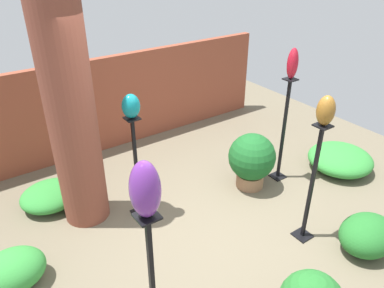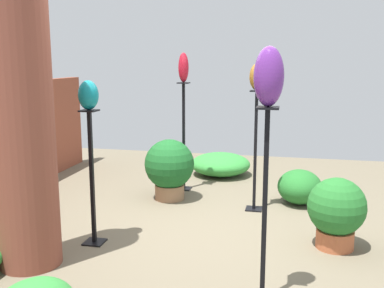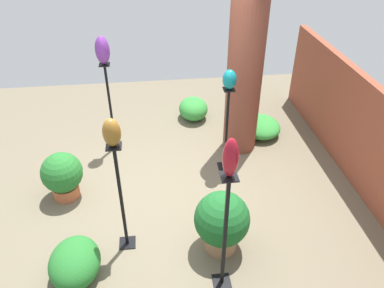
% 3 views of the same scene
% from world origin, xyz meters
% --- Properties ---
extents(ground_plane, '(8.00, 8.00, 0.00)m').
position_xyz_m(ground_plane, '(0.00, 0.00, 0.00)').
color(ground_plane, '#6B604C').
extents(brick_pillar, '(0.55, 0.55, 2.76)m').
position_xyz_m(brick_pillar, '(-1.18, 1.27, 1.38)').
color(brick_pillar, brown).
rests_on(brick_pillar, ground).
extents(pedestal_ruby, '(0.20, 0.20, 1.53)m').
position_xyz_m(pedestal_ruby, '(1.47, 0.47, 0.71)').
color(pedestal_ruby, black).
rests_on(pedestal_ruby, ground).
extents(pedestal_teal, '(0.20, 0.20, 1.36)m').
position_xyz_m(pedestal_teal, '(-0.62, 0.91, 0.63)').
color(pedestal_teal, black).
rests_on(pedestal_teal, ground).
extents(pedestal_bronze, '(0.20, 0.20, 1.48)m').
position_xyz_m(pedestal_bronze, '(0.78, -0.59, 0.69)').
color(pedestal_bronze, black).
rests_on(pedestal_bronze, ground).
extents(pedestal_violet, '(0.20, 0.20, 1.50)m').
position_xyz_m(pedestal_violet, '(-1.37, -0.83, 0.70)').
color(pedestal_violet, black).
rests_on(pedestal_violet, ground).
extents(art_vase_ruby, '(0.14, 0.14, 0.41)m').
position_xyz_m(art_vase_ruby, '(1.47, 0.47, 1.73)').
color(art_vase_ruby, maroon).
rests_on(art_vase_ruby, pedestal_ruby).
extents(art_vase_teal, '(0.21, 0.19, 0.28)m').
position_xyz_m(art_vase_teal, '(-0.62, 0.91, 1.50)').
color(art_vase_teal, '#0F727A').
rests_on(art_vase_teal, pedestal_teal).
extents(art_vase_bronze, '(0.18, 0.19, 0.32)m').
position_xyz_m(art_vase_bronze, '(0.78, -0.59, 1.64)').
color(art_vase_bronze, brown).
rests_on(art_vase_bronze, pedestal_bronze).
extents(art_vase_violet, '(0.21, 0.22, 0.43)m').
position_xyz_m(art_vase_violet, '(-1.37, -0.83, 1.72)').
color(art_vase_violet, '#6B2D8C').
rests_on(art_vase_violet, pedestal_violet).
extents(potted_plant_walkway_edge, '(0.66, 0.66, 0.81)m').
position_xyz_m(potted_plant_walkway_edge, '(0.97, 0.55, 0.44)').
color(potted_plant_walkway_edge, '#936B4C').
rests_on(potted_plant_walkway_edge, ground).
extents(potted_plant_back_center, '(0.57, 0.57, 0.71)m').
position_xyz_m(potted_plant_back_center, '(-0.21, -1.47, 0.39)').
color(potted_plant_back_center, '#B25B38').
rests_on(potted_plant_back_center, ground).
extents(foliage_bed_west, '(0.69, 0.57, 0.43)m').
position_xyz_m(foliage_bed_west, '(1.18, -1.14, 0.22)').
color(foliage_bed_west, '#236B28').
rests_on(foliage_bed_west, ground).
extents(foliage_bed_rear, '(0.96, 0.96, 0.35)m').
position_xyz_m(foliage_bed_rear, '(2.39, 0.09, 0.18)').
color(foliage_bed_rear, '#338C38').
rests_on(foliage_bed_rear, ground).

